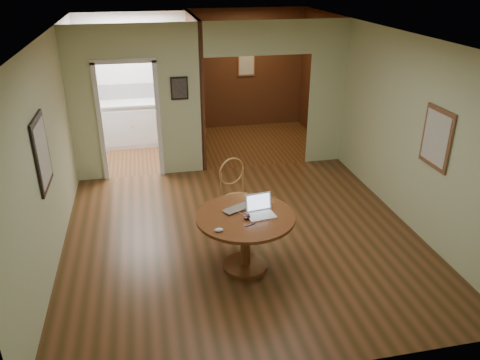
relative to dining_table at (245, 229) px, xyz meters
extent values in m
plane|color=#442C13|center=(0.12, 0.72, -0.57)|extent=(5.00, 5.00, 0.00)
plane|color=white|center=(0.12, 0.72, 2.13)|extent=(5.00, 5.00, 0.00)
plane|color=beige|center=(0.12, -1.78, 0.78)|extent=(5.00, 0.00, 5.00)
plane|color=beige|center=(-2.38, 0.72, 0.78)|extent=(0.00, 5.00, 5.00)
plane|color=beige|center=(2.62, 0.72, 0.78)|extent=(0.00, 5.00, 5.00)
cube|color=beige|center=(-2.13, 3.22, 0.78)|extent=(0.50, 2.70, 0.04)
cube|color=beige|center=(-0.48, 3.22, 0.78)|extent=(0.80, 2.70, 0.04)
cube|color=beige|center=(2.27, 3.22, 0.78)|extent=(0.70, 2.70, 0.04)
plane|color=white|center=(-1.23, 5.22, 0.78)|extent=(2.70, 0.00, 2.70)
plane|color=#401F12|center=(1.27, 5.72, 0.78)|extent=(2.70, 0.00, 2.70)
cube|color=#401F12|center=(-0.08, 4.47, 0.78)|extent=(0.08, 2.50, 2.70)
cube|color=black|center=(-2.36, 0.72, 0.93)|extent=(0.03, 0.70, 0.90)
cube|color=brown|center=(2.60, 0.22, 0.93)|extent=(0.03, 0.60, 0.80)
cube|color=black|center=(-0.48, 3.20, 1.03)|extent=(0.30, 0.03, 0.40)
cube|color=beige|center=(1.27, 5.70, 0.88)|extent=(0.40, 0.03, 0.50)
cube|color=white|center=(-1.23, 5.20, 0.53)|extent=(2.00, 0.02, 0.32)
cylinder|color=brown|center=(0.00, 0.00, -0.54)|extent=(0.57, 0.57, 0.05)
cylinder|color=brown|center=(0.00, 0.00, -0.19)|extent=(0.12, 0.12, 0.66)
cylinder|color=brown|center=(0.00, 0.00, 0.18)|extent=(1.23, 1.23, 0.04)
cylinder|color=olive|center=(0.10, 0.95, -0.08)|extent=(0.60, 0.60, 0.03)
cylinder|color=olive|center=(0.01, 0.73, -0.32)|extent=(0.03, 0.03, 0.49)
cylinder|color=olive|center=(0.32, 0.85, -0.32)|extent=(0.03, 0.03, 0.49)
cylinder|color=olive|center=(-0.11, 1.04, -0.32)|extent=(0.03, 0.03, 0.49)
cylinder|color=olive|center=(0.20, 1.16, -0.32)|extent=(0.03, 0.03, 0.49)
cylinder|color=olive|center=(-0.13, 1.03, 0.13)|extent=(0.03, 0.03, 0.39)
cylinder|color=olive|center=(0.22, 1.17, 0.13)|extent=(0.03, 0.03, 0.39)
torus|color=olive|center=(0.04, 1.11, 0.31)|extent=(0.40, 0.18, 0.42)
cube|color=silver|center=(0.18, -0.06, 0.21)|extent=(0.36, 0.28, 0.02)
cube|color=silver|center=(0.18, -0.09, 0.22)|extent=(0.30, 0.16, 0.00)
cube|color=silver|center=(0.18, 0.08, 0.32)|extent=(0.34, 0.11, 0.22)
cube|color=#8695AB|center=(0.18, 0.07, 0.32)|extent=(0.30, 0.08, 0.18)
imported|color=#B9B8BE|center=(-0.05, 0.11, 0.21)|extent=(0.44, 0.38, 0.03)
ellipsoid|color=silver|center=(-0.38, -0.31, 0.22)|extent=(0.11, 0.07, 0.04)
cylinder|color=#0C1156|center=(0.01, -0.25, 0.20)|extent=(0.14, 0.06, 0.01)
cube|color=white|center=(-1.23, 4.92, -0.12)|extent=(2.00, 0.55, 0.90)
cube|color=#B1B2AE|center=(-1.23, 4.92, 0.35)|extent=(2.06, 0.60, 0.04)
sphere|color=#B20C0C|center=(-1.38, 4.63, -0.07)|extent=(0.03, 0.03, 0.03)
sphere|color=#B20C0C|center=(-0.38, 4.63, -0.07)|extent=(0.03, 0.03, 0.03)
ellipsoid|color=beige|center=(-0.60, 4.92, 0.50)|extent=(0.28, 0.24, 0.27)
camera|label=1|loc=(-1.09, -4.89, 3.00)|focal=35.00mm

